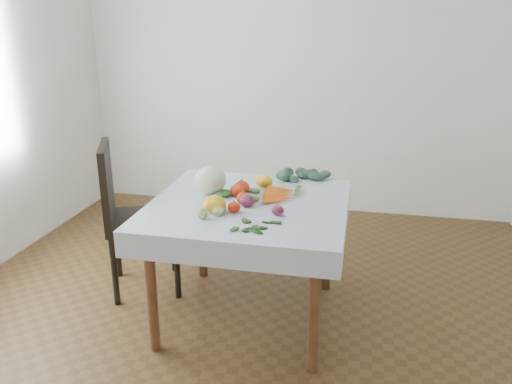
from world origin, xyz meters
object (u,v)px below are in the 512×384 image
(table, at_px, (249,219))
(heirloom_back, at_px, (264,181))
(carrot_bunch, at_px, (280,195))
(chair, at_px, (127,209))
(cabbage, at_px, (211,180))

(table, relative_size, heirloom_back, 8.98)
(heirloom_back, height_order, carrot_bunch, heirloom_back)
(carrot_bunch, bearing_deg, chair, 177.39)
(table, height_order, carrot_bunch, carrot_bunch)
(cabbage, relative_size, carrot_bunch, 0.65)
(heirloom_back, distance_m, carrot_bunch, 0.21)
(table, xyz_separation_m, heirloom_back, (0.03, 0.29, 0.14))
(chair, height_order, cabbage, chair)
(table, distance_m, carrot_bunch, 0.24)
(cabbage, xyz_separation_m, heirloom_back, (0.29, 0.19, -0.05))
(chair, relative_size, heirloom_back, 9.16)
(cabbage, relative_size, heirloom_back, 1.71)
(chair, xyz_separation_m, cabbage, (0.60, -0.06, 0.26))
(heirloom_back, bearing_deg, chair, -172.22)
(table, bearing_deg, chair, 168.63)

